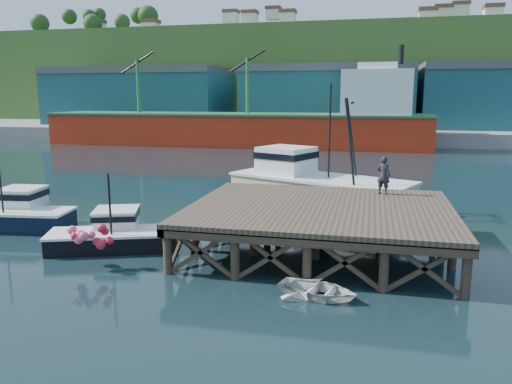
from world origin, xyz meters
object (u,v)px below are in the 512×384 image
(boat_black, at_px, (114,234))
(trawler, at_px, (316,183))
(dockworker, at_px, (384,175))
(dinghy, at_px, (318,289))
(boat_navy, at_px, (14,213))

(boat_black, relative_size, trawler, 0.51)
(dockworker, bearing_deg, boat_black, 45.48)
(trawler, distance_m, dinghy, 14.91)
(boat_navy, distance_m, trawler, 17.93)
(dinghy, xyz_separation_m, dockworker, (2.34, 9.31, 2.81))
(dinghy, bearing_deg, boat_black, 84.77)
(boat_navy, height_order, dinghy, boat_navy)
(trawler, bearing_deg, boat_navy, -126.46)
(boat_navy, distance_m, boat_black, 7.53)
(dinghy, relative_size, dockworker, 1.47)
(trawler, xyz_separation_m, dinghy, (1.73, -14.75, -1.33))
(boat_navy, bearing_deg, trawler, 22.21)
(boat_black, distance_m, dinghy, 10.82)
(boat_black, xyz_separation_m, dockworker, (12.45, 5.49, 2.43))
(boat_navy, bearing_deg, dockworker, 2.48)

